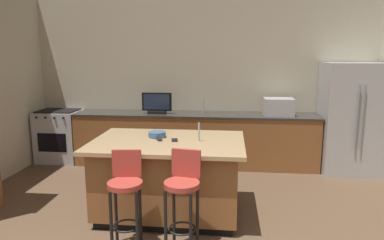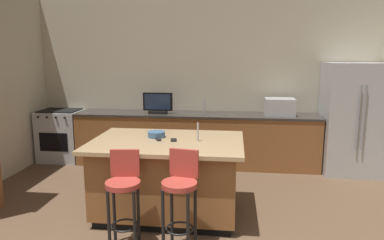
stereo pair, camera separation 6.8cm
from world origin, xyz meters
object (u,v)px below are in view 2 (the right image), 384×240
object	(u,v)px
range_oven	(62,135)
cell_phone	(174,140)
tv_remote	(158,139)
tv_monitor	(158,104)
fruit_bowl	(156,134)
microwave	(280,107)
bar_stool_right	(180,193)
kitchen_island	(168,176)
bar_stool_left	(124,191)
refrigerator	(352,119)

from	to	relation	value
range_oven	cell_phone	xyz separation A→B (m)	(2.39, -1.93, 0.46)
tv_remote	tv_monitor	bearing A→B (deg)	75.97
fruit_bowl	tv_monitor	bearing A→B (deg)	101.59
microwave	bar_stool_right	world-z (taller)	microwave
kitchen_island	fruit_bowl	bearing A→B (deg)	138.26
kitchen_island	fruit_bowl	world-z (taller)	fruit_bowl
kitchen_island	bar_stool_left	xyz separation A→B (m)	(-0.28, -0.80, 0.12)
tv_remote	bar_stool_left	bearing A→B (deg)	-127.72
tv_monitor	microwave	bearing A→B (deg)	1.46
refrigerator	tv_monitor	distance (m)	3.18
bar_stool_right	tv_remote	distance (m)	0.98
tv_monitor	fruit_bowl	world-z (taller)	tv_monitor
microwave	bar_stool_right	xyz separation A→B (m)	(-1.24, -2.76, -0.44)
kitchen_island	tv_remote	bearing A→B (deg)	171.04
bar_stool_right	fruit_bowl	bearing A→B (deg)	124.28
tv_monitor	bar_stool_right	xyz separation A→B (m)	(0.80, -2.71, -0.46)
fruit_bowl	tv_remote	size ratio (longest dim) A/B	1.23
kitchen_island	bar_stool_left	world-z (taller)	bar_stool_left
bar_stool_left	cell_phone	distance (m)	0.95
range_oven	tv_remote	xyz separation A→B (m)	(2.20, -1.92, 0.46)
bar_stool_right	tv_monitor	bearing A→B (deg)	116.06
microwave	tv_remote	world-z (taller)	microwave
bar_stool_left	tv_remote	xyz separation A→B (m)	(0.17, 0.82, 0.33)
refrigerator	range_oven	distance (m)	4.99
fruit_bowl	tv_remote	bearing A→B (deg)	-70.86
kitchen_island	bar_stool_right	xyz separation A→B (m)	(0.28, -0.82, 0.14)
bar_stool_left	tv_remote	bearing A→B (deg)	71.22
tv_monitor	kitchen_island	bearing A→B (deg)	-74.69
tv_monitor	tv_remote	world-z (taller)	tv_monitor
refrigerator	bar_stool_right	bearing A→B (deg)	-131.57
fruit_bowl	cell_phone	xyz separation A→B (m)	(0.24, -0.13, -0.03)
bar_stool_right	cell_phone	bearing A→B (deg)	113.55
tv_remote	kitchen_island	bearing A→B (deg)	-35.09
kitchen_island	range_oven	distance (m)	3.02
tv_monitor	range_oven	bearing A→B (deg)	178.38
kitchen_island	bar_stool_left	bearing A→B (deg)	-109.50
kitchen_island	fruit_bowl	xyz separation A→B (m)	(-0.16, 0.14, 0.48)
microwave	cell_phone	distance (m)	2.42
range_oven	bar_stool_right	world-z (taller)	bar_stool_right
bar_stool_left	bar_stool_right	world-z (taller)	bar_stool_right
range_oven	microwave	distance (m)	3.88
range_oven	bar_stool_left	xyz separation A→B (m)	(2.03, -2.74, 0.13)
range_oven	cell_phone	size ratio (longest dim) A/B	6.17
microwave	fruit_bowl	distance (m)	2.46
bar_stool_right	cell_phone	xyz separation A→B (m)	(-0.20, 0.82, 0.31)
range_oven	microwave	world-z (taller)	microwave
bar_stool_left	tv_monitor	bearing A→B (deg)	87.76
tv_monitor	bar_stool_right	bearing A→B (deg)	-73.57
refrigerator	fruit_bowl	size ratio (longest dim) A/B	8.49
bar_stool_right	tv_remote	bearing A→B (deg)	125.05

